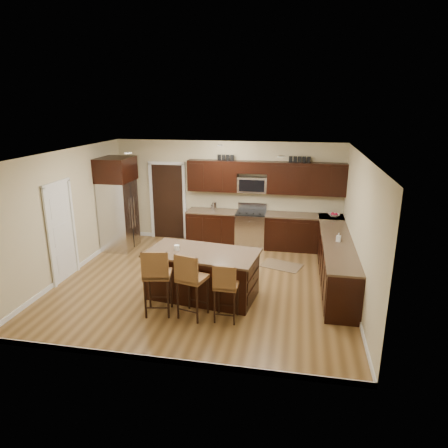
% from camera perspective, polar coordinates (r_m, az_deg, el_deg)
% --- Properties ---
extents(floor, '(6.00, 6.00, 0.00)m').
position_cam_1_polar(floor, '(8.48, -2.88, -8.42)').
color(floor, olive).
rests_on(floor, ground).
extents(ceiling, '(6.00, 6.00, 0.00)m').
position_cam_1_polar(ceiling, '(7.72, -3.18, 10.02)').
color(ceiling, silver).
rests_on(ceiling, wall_back).
extents(wall_back, '(6.00, 0.00, 6.00)m').
position_cam_1_polar(wall_back, '(10.60, 0.48, 4.51)').
color(wall_back, '#C8BA90').
rests_on(wall_back, floor).
extents(wall_left, '(0.00, 5.50, 5.50)m').
position_cam_1_polar(wall_left, '(9.16, -21.59, 1.33)').
color(wall_left, '#C8BA90').
rests_on(wall_left, floor).
extents(wall_right, '(0.00, 5.50, 5.50)m').
position_cam_1_polar(wall_right, '(7.87, 18.73, -0.80)').
color(wall_right, '#C8BA90').
rests_on(wall_right, floor).
extents(base_cabinets, '(4.02, 3.96, 0.92)m').
position_cam_1_polar(base_cabinets, '(9.43, 10.49, -2.98)').
color(base_cabinets, black).
rests_on(base_cabinets, floor).
extents(upper_cabinets, '(4.00, 0.33, 0.80)m').
position_cam_1_polar(upper_cabinets, '(10.22, 6.13, 6.74)').
color(upper_cabinets, black).
rests_on(upper_cabinets, wall_back).
extents(range, '(0.76, 0.64, 1.11)m').
position_cam_1_polar(range, '(10.45, 3.85, -0.71)').
color(range, silver).
rests_on(range, floor).
extents(microwave, '(0.76, 0.31, 0.40)m').
position_cam_1_polar(microwave, '(10.31, 4.08, 5.64)').
color(microwave, silver).
rests_on(microwave, upper_cabinets).
extents(doorway, '(0.85, 0.03, 2.06)m').
position_cam_1_polar(doorway, '(11.07, -7.99, 3.17)').
color(doorway, black).
rests_on(doorway, floor).
extents(pantry_door, '(0.03, 0.80, 2.04)m').
position_cam_1_polar(pantry_door, '(9.00, -22.25, -1.21)').
color(pantry_door, white).
rests_on(pantry_door, floor).
extents(letter_decor, '(2.20, 0.03, 0.15)m').
position_cam_1_polar(letter_decor, '(10.16, 5.39, 9.30)').
color(letter_decor, black).
rests_on(letter_decor, upper_cabinets).
extents(island, '(2.23, 1.36, 0.92)m').
position_cam_1_polar(island, '(7.77, -3.07, -7.36)').
color(island, black).
rests_on(island, floor).
extents(stool_left, '(0.54, 0.54, 1.24)m').
position_cam_1_polar(stool_left, '(7.06, -9.59, -7.15)').
color(stool_left, brown).
rests_on(stool_left, floor).
extents(stool_mid, '(0.55, 0.55, 1.20)m').
position_cam_1_polar(stool_mid, '(6.89, -4.84, -7.75)').
color(stool_mid, brown).
rests_on(stool_mid, floor).
extents(stool_right, '(0.40, 0.40, 1.06)m').
position_cam_1_polar(stool_right, '(6.81, 0.23, -8.84)').
color(stool_right, brown).
rests_on(stool_right, floor).
extents(refrigerator, '(0.79, 0.94, 2.35)m').
position_cam_1_polar(refrigerator, '(10.44, -14.90, 2.94)').
color(refrigerator, silver).
rests_on(refrigerator, floor).
extents(floor_mat, '(1.03, 0.84, 0.01)m').
position_cam_1_polar(floor_mat, '(9.41, 8.22, -5.90)').
color(floor_mat, brown).
rests_on(floor_mat, floor).
extents(fruit_bowl, '(0.32, 0.32, 0.07)m').
position_cam_1_polar(fruit_bowl, '(10.29, 15.42, 1.24)').
color(fruit_bowl, silver).
rests_on(fruit_bowl, base_cabinets).
extents(soap_bottle, '(0.10, 0.11, 0.18)m').
position_cam_1_polar(soap_bottle, '(8.43, 16.05, -1.83)').
color(soap_bottle, '#B2B2B2').
rests_on(soap_bottle, base_cabinets).
extents(canister_tall, '(0.12, 0.12, 0.23)m').
position_cam_1_polar(canister_tall, '(10.44, -1.38, 2.52)').
color(canister_tall, silver).
rests_on(canister_tall, base_cabinets).
extents(canister_short, '(0.11, 0.11, 0.17)m').
position_cam_1_polar(canister_short, '(10.46, -1.61, 2.37)').
color(canister_short, silver).
rests_on(canister_short, base_cabinets).
extents(island_jar, '(0.10, 0.10, 0.10)m').
position_cam_1_polar(island_jar, '(7.70, -6.76, -3.37)').
color(island_jar, white).
rests_on(island_jar, island).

